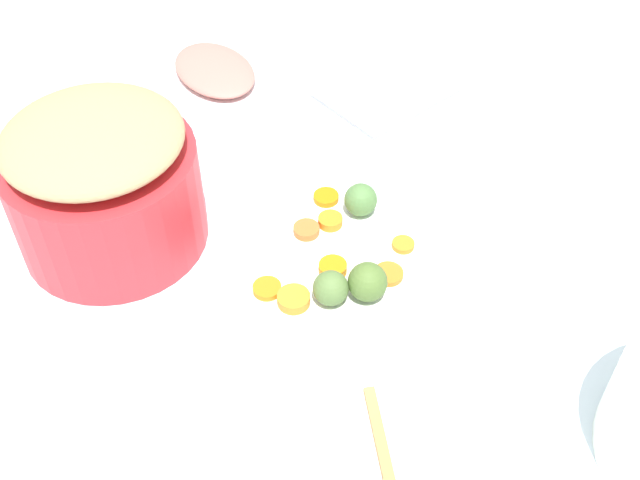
{
  "coord_description": "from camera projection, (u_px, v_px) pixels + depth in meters",
  "views": [
    {
      "loc": [
        -0.33,
        -0.56,
        0.74
      ],
      "look_at": [
        0.03,
        -0.06,
        0.11
      ],
      "focal_mm": 43.99,
      "sensor_mm": 36.0,
      "label": 1
    }
  ],
  "objects": [
    {
      "name": "dish_towel",
      "position": [
        385.0,
        93.0,
        1.22
      ],
      "size": [
        0.2,
        0.16,
        0.01
      ],
      "primitive_type": "cube",
      "rotation": [
        0.0,
        0.0,
        0.09
      ],
      "color": "#A7ABBE",
      "rests_on": "tabletop"
    },
    {
      "name": "metal_pot",
      "position": [
        107.0,
        197.0,
        0.95
      ],
      "size": [
        0.23,
        0.23,
        0.14
      ],
      "primitive_type": "cylinder",
      "color": "red",
      "rests_on": "tabletop"
    },
    {
      "name": "carrot_slice_3",
      "position": [
        267.0,
        289.0,
        0.84
      ],
      "size": [
        0.03,
        0.03,
        0.01
      ],
      "primitive_type": "cylinder",
      "rotation": [
        0.0,
        0.0,
        4.68
      ],
      "color": "orange",
      "rests_on": "serving_bowl_carrots"
    },
    {
      "name": "stuffing_mound",
      "position": [
        92.0,
        138.0,
        0.89
      ],
      "size": [
        0.21,
        0.21,
        0.05
      ],
      "primitive_type": "ellipsoid",
      "color": "tan",
      "rests_on": "metal_pot"
    },
    {
      "name": "carrot_slice_1",
      "position": [
        388.0,
        274.0,
        0.85
      ],
      "size": [
        0.03,
        0.03,
        0.01
      ],
      "primitive_type": "cylinder",
      "rotation": [
        0.0,
        0.0,
        1.56
      ],
      "color": "orange",
      "rests_on": "serving_bowl_carrots"
    },
    {
      "name": "brussels_sprout_2",
      "position": [
        368.0,
        282.0,
        0.82
      ],
      "size": [
        0.04,
        0.04,
        0.04
      ],
      "primitive_type": "sphere",
      "color": "#526F30",
      "rests_on": "serving_bowl_carrots"
    },
    {
      "name": "brussels_sprout_1",
      "position": [
        331.0,
        288.0,
        0.82
      ],
      "size": [
        0.04,
        0.04,
        0.04
      ],
      "primitive_type": "sphere",
      "color": "#58753A",
      "rests_on": "serving_bowl_carrots"
    },
    {
      "name": "ham_slice_main",
      "position": [
        215.0,
        70.0,
        1.22
      ],
      "size": [
        0.12,
        0.17,
        0.02
      ],
      "primitive_type": "ellipsoid",
      "rotation": [
        0.0,
        0.0,
        1.51
      ],
      "color": "#C77567",
      "rests_on": "ham_plate"
    },
    {
      "name": "carrot_slice_7",
      "position": [
        294.0,
        299.0,
        0.82
      ],
      "size": [
        0.05,
        0.05,
        0.01
      ],
      "primitive_type": "cylinder",
      "rotation": [
        0.0,
        0.0,
        0.88
      ],
      "color": "orange",
      "rests_on": "serving_bowl_carrots"
    },
    {
      "name": "tabletop",
      "position": [
        274.0,
        276.0,
        0.97
      ],
      "size": [
        2.4,
        2.4,
        0.02
      ],
      "primitive_type": "cube",
      "color": "white",
      "rests_on": "ground"
    },
    {
      "name": "carrot_slice_2",
      "position": [
        403.0,
        245.0,
        0.88
      ],
      "size": [
        0.04,
        0.04,
        0.01
      ],
      "primitive_type": "cylinder",
      "rotation": [
        0.0,
        0.0,
        3.93
      ],
      "color": "orange",
      "rests_on": "serving_bowl_carrots"
    },
    {
      "name": "carrot_slice_4",
      "position": [
        333.0,
        268.0,
        0.85
      ],
      "size": [
        0.04,
        0.04,
        0.01
      ],
      "primitive_type": "cylinder",
      "rotation": [
        0.0,
        0.0,
        3.57
      ],
      "color": "orange",
      "rests_on": "serving_bowl_carrots"
    },
    {
      "name": "carrot_slice_0",
      "position": [
        306.0,
        230.0,
        0.9
      ],
      "size": [
        0.04,
        0.04,
        0.01
      ],
      "primitive_type": "cylinder",
      "rotation": [
        0.0,
        0.0,
        2.55
      ],
      "color": "orange",
      "rests_on": "serving_bowl_carrots"
    },
    {
      "name": "serving_bowl_carrots",
      "position": [
        320.0,
        269.0,
        0.91
      ],
      "size": [
        0.24,
        0.24,
        0.08
      ],
      "primitive_type": "cylinder",
      "color": "white",
      "rests_on": "tabletop"
    },
    {
      "name": "carrot_slice_5",
      "position": [
        327.0,
        198.0,
        0.93
      ],
      "size": [
        0.04,
        0.04,
        0.01
      ],
      "primitive_type": "cylinder",
      "rotation": [
        0.0,
        0.0,
        0.74
      ],
      "color": "orange",
      "rests_on": "serving_bowl_carrots"
    },
    {
      "name": "carrot_slice_6",
      "position": [
        330.0,
        221.0,
        0.91
      ],
      "size": [
        0.04,
        0.04,
        0.01
      ],
      "primitive_type": "cylinder",
      "rotation": [
        0.0,
        0.0,
        5.67
      ],
      "color": "orange",
      "rests_on": "serving_bowl_carrots"
    },
    {
      "name": "ham_plate",
      "position": [
        193.0,
        78.0,
        1.24
      ],
      "size": [
        0.27,
        0.27,
        0.01
      ],
      "primitive_type": "cylinder",
      "color": "white",
      "rests_on": "tabletop"
    },
    {
      "name": "brussels_sprout_0",
      "position": [
        361.0,
        200.0,
        0.91
      ],
      "size": [
        0.04,
        0.04,
        0.04
      ],
      "primitive_type": "sphere",
      "color": "#537C40",
      "rests_on": "serving_bowl_carrots"
    }
  ]
}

